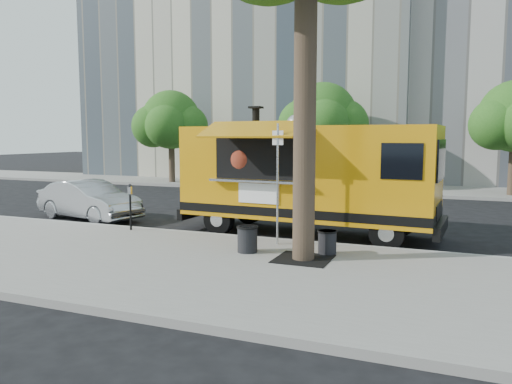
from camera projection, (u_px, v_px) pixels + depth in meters
ground at (245, 234)px, 14.52m from camera, size 120.00×120.00×0.00m
sidewalk at (172, 264)px, 10.82m from camera, size 60.00×6.00×0.15m
curb at (232, 238)px, 13.65m from camera, size 60.00×0.14×0.16m
far_sidewalk at (344, 188)px, 26.94m from camera, size 60.00×5.00×0.15m
building_left at (263, 10)px, 36.43m from camera, size 22.00×14.00×24.00m
tree_well at (303, 259)px, 10.95m from camera, size 1.20×1.20×0.02m
far_tree_a at (171, 120)px, 29.15m from camera, size 3.42×3.42×5.36m
far_tree_b at (323, 117)px, 26.16m from camera, size 3.60×3.60×5.50m
sign_post at (278, 177)px, 12.30m from camera, size 0.28×0.06×3.00m
parking_meter at (130, 201)px, 14.28m from camera, size 0.11×0.11×1.33m
food_truck at (306, 175)px, 14.23m from camera, size 7.56×3.65×3.69m
sedan at (89, 200)px, 17.00m from camera, size 4.26×2.28×1.33m
trash_bin_left at (327, 241)px, 11.41m from camera, size 0.45×0.45×0.54m
trash_bin_right at (247, 238)px, 11.60m from camera, size 0.51×0.51×0.61m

